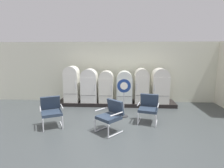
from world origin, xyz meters
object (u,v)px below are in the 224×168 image
(refrigerator_3, at_px, (124,86))
(armchair_center, at_px, (111,114))
(refrigerator_4, at_px, (141,84))
(refrigerator_5, at_px, (160,85))
(refrigerator_0, at_px, (72,83))
(armchair_right, at_px, (149,107))
(refrigerator_1, at_px, (89,85))
(refrigerator_2, at_px, (106,86))
(sign_stand, at_px, (124,98))
(armchair_left, at_px, (51,110))

(refrigerator_3, height_order, armchair_center, refrigerator_3)
(refrigerator_4, relative_size, armchair_center, 1.59)
(refrigerator_5, xyz_separation_m, armchair_center, (-1.97, -2.74, -0.42))
(refrigerator_3, relative_size, refrigerator_5, 0.92)
(refrigerator_0, height_order, armchair_right, refrigerator_0)
(refrigerator_1, relative_size, armchair_right, 1.56)
(refrigerator_2, bearing_deg, sign_stand, -61.58)
(armchair_left, distance_m, armchair_right, 3.19)
(refrigerator_4, xyz_separation_m, armchair_center, (-1.17, -2.76, -0.42))
(refrigerator_2, xyz_separation_m, sign_stand, (0.77, -1.41, -0.19))
(refrigerator_0, relative_size, refrigerator_4, 1.06)
(armchair_right, bearing_deg, refrigerator_1, 141.26)
(refrigerator_3, distance_m, armchair_center, 2.79)
(armchair_left, bearing_deg, refrigerator_3, 46.13)
(refrigerator_2, height_order, armchair_left, refrigerator_2)
(refrigerator_1, height_order, refrigerator_4, refrigerator_4)
(refrigerator_3, bearing_deg, refrigerator_4, 1.32)
(refrigerator_2, distance_m, refrigerator_4, 1.55)
(refrigerator_0, bearing_deg, armchair_right, -31.17)
(refrigerator_1, xyz_separation_m, refrigerator_3, (1.55, 0.04, -0.05))
(refrigerator_5, distance_m, armchair_center, 3.41)
(refrigerator_3, bearing_deg, refrigerator_5, 0.20)
(refrigerator_0, relative_size, armchair_left, 1.69)
(refrigerator_3, bearing_deg, sign_stand, -91.35)
(refrigerator_4, bearing_deg, refrigerator_5, -0.85)
(refrigerator_2, bearing_deg, refrigerator_0, 179.94)
(refrigerator_0, xyz_separation_m, armchair_center, (1.91, -2.71, -0.47))
(refrigerator_4, distance_m, sign_stand, 1.67)
(refrigerator_4, bearing_deg, refrigerator_0, -179.16)
(armchair_right, bearing_deg, refrigerator_4, 91.48)
(refrigerator_5, relative_size, armchair_right, 1.60)
(refrigerator_2, bearing_deg, refrigerator_1, -179.04)
(refrigerator_1, distance_m, armchair_right, 3.03)
(refrigerator_5, xyz_separation_m, armchair_left, (-3.90, -2.45, -0.42))
(refrigerator_0, distance_m, armchair_center, 3.35)
(refrigerator_2, xyz_separation_m, armchair_center, (0.37, -2.71, -0.36))
(armchair_center, bearing_deg, refrigerator_2, 97.83)
(refrigerator_0, relative_size, refrigerator_2, 1.14)
(refrigerator_0, height_order, sign_stand, refrigerator_0)
(refrigerator_0, bearing_deg, refrigerator_4, 0.84)
(armchair_right, bearing_deg, armchair_left, -170.56)
(refrigerator_1, height_order, refrigerator_5, refrigerator_5)
(refrigerator_0, xyz_separation_m, armchair_left, (-0.01, -2.42, -0.47))
(refrigerator_2, relative_size, armchair_center, 1.48)
(refrigerator_3, xyz_separation_m, refrigerator_5, (1.55, 0.01, 0.07))
(refrigerator_1, relative_size, armchair_left, 1.56)
(refrigerator_0, relative_size, armchair_center, 1.69)
(refrigerator_5, bearing_deg, armchair_left, -147.84)
(refrigerator_3, height_order, armchair_left, refrigerator_3)
(refrigerator_3, distance_m, armchair_right, 2.11)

